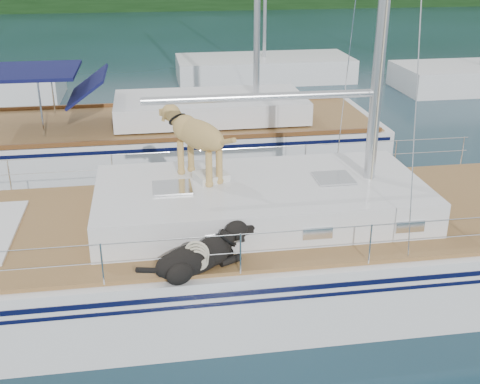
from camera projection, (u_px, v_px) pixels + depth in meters
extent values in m
plane|color=black|center=(213.00, 286.00, 10.13)|extent=(120.00, 120.00, 0.00)
cube|color=#595147|center=(152.00, 1.00, 52.03)|extent=(92.00, 1.00, 1.20)
cube|color=silver|center=(212.00, 260.00, 9.94)|extent=(12.00, 3.80, 1.40)
cube|color=olive|center=(211.00, 220.00, 9.66)|extent=(11.52, 3.50, 0.06)
cube|color=silver|center=(260.00, 199.00, 9.65)|extent=(5.20, 2.50, 0.55)
cylinder|color=silver|center=(262.00, 97.00, 9.01)|extent=(3.60, 0.12, 0.12)
cylinder|color=silver|center=(225.00, 235.00, 7.84)|extent=(10.56, 0.01, 0.01)
cylinder|color=silver|center=(200.00, 151.00, 11.02)|extent=(10.56, 0.01, 0.01)
cube|color=blue|center=(170.00, 182.00, 11.04)|extent=(0.81, 0.68, 0.05)
cube|color=silver|center=(211.00, 177.00, 9.65)|extent=(0.60, 0.54, 0.13)
torus|color=beige|center=(197.00, 252.00, 7.83)|extent=(0.44, 0.26, 0.43)
cube|color=silver|center=(165.00, 146.00, 15.60)|extent=(11.00, 3.50, 1.30)
cube|color=olive|center=(164.00, 122.00, 15.35)|extent=(10.56, 3.29, 0.06)
cube|color=silver|center=(210.00, 107.00, 15.39)|extent=(4.80, 2.30, 0.55)
cube|color=#101446|center=(26.00, 71.00, 14.35)|extent=(2.40, 2.30, 0.08)
cube|color=silver|center=(264.00, 70.00, 25.14)|extent=(7.20, 3.00, 1.10)
cube|color=silver|center=(479.00, 79.00, 23.55)|extent=(6.40, 3.00, 1.10)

